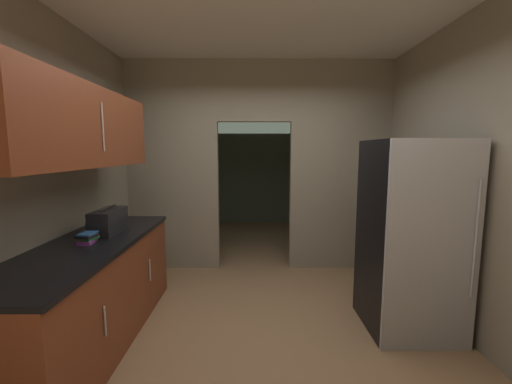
{
  "coord_description": "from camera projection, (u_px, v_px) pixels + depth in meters",
  "views": [
    {
      "loc": [
        -0.06,
        -2.65,
        1.64
      ],
      "look_at": [
        -0.04,
        0.55,
        1.23
      ],
      "focal_mm": 22.56,
      "sensor_mm": 36.0,
      "label": 1
    }
  ],
  "objects": [
    {
      "name": "kitchen_flank_left",
      "position": [
        6.0,
        182.0,
        2.29
      ],
      "size": [
        0.1,
        4.27,
        2.83
      ],
      "primitive_type": "cube",
      "color": "gray",
      "rests_on": "ground"
    },
    {
      "name": "refrigerator",
      "position": [
        411.0,
        237.0,
        2.91
      ],
      "size": [
        0.76,
        0.78,
        1.74
      ],
      "color": "black",
      "rests_on": "ground"
    },
    {
      "name": "lower_cabinet_run",
      "position": [
        91.0,
        294.0,
        2.71
      ],
      "size": [
        0.7,
        2.19,
        0.88
      ],
      "color": "brown",
      "rests_on": "ground"
    },
    {
      "name": "ground",
      "position": [
        261.0,
        337.0,
        2.84
      ],
      "size": [
        20.0,
        20.0,
        0.0
      ],
      "primitive_type": "plane",
      "color": "#93704C"
    },
    {
      "name": "book_stack",
      "position": [
        88.0,
        238.0,
        2.64
      ],
      "size": [
        0.15,
        0.18,
        0.09
      ],
      "color": "#8C3893",
      "rests_on": "lower_cabinet_run"
    },
    {
      "name": "upper_cabinet_counterside",
      "position": [
        80.0,
        127.0,
        2.53
      ],
      "size": [
        0.36,
        1.98,
        0.64
      ],
      "color": "brown"
    },
    {
      "name": "kitchen_overhead_slab",
      "position": [
        261.0,
        19.0,
        3.0
      ],
      "size": [
        3.97,
        7.55,
        0.06
      ],
      "primitive_type": "cube",
      "color": "silver"
    },
    {
      "name": "boombox",
      "position": [
        108.0,
        221.0,
        2.97
      ],
      "size": [
        0.2,
        0.44,
        0.25
      ],
      "color": "black",
      "rests_on": "lower_cabinet_run"
    },
    {
      "name": "adjoining_room_shell",
      "position": [
        257.0,
        162.0,
        6.43
      ],
      "size": [
        3.57,
        3.0,
        2.83
      ],
      "color": "slate",
      "rests_on": "ground"
    },
    {
      "name": "kitchen_partition",
      "position": [
        260.0,
        160.0,
        4.41
      ],
      "size": [
        3.57,
        0.12,
        2.83
      ],
      "color": "gray",
      "rests_on": "ground"
    }
  ]
}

